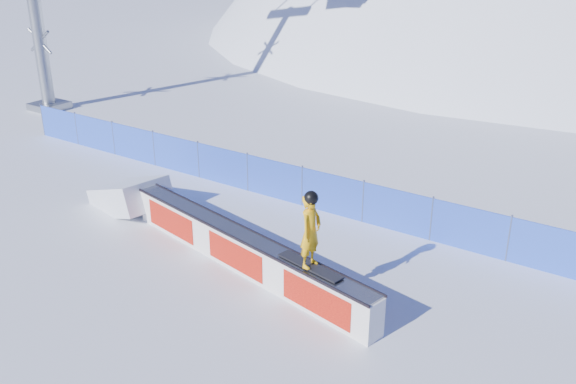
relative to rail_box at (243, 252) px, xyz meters
The scene contains 6 objects.
ground 2.01m from the rail_box, 163.67° to the right, with size 160.00×160.00×0.00m, color white.
snow_hill 45.42m from the rail_box, 92.59° to the left, with size 64.00×64.00×64.00m.
safety_fence 4.37m from the rail_box, 115.36° to the left, with size 22.05×0.05×1.30m.
rail_box is the anchor object (origin of this frame).
snow_ramp 5.09m from the rail_box, 168.21° to the left, with size 2.27×1.52×0.85m, color white, non-canonical shape.
snowboarder 2.59m from the rail_box, 11.79° to the right, with size 1.70×0.64×1.75m.
Camera 1 is at (10.31, -10.07, 7.79)m, focal length 40.00 mm.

